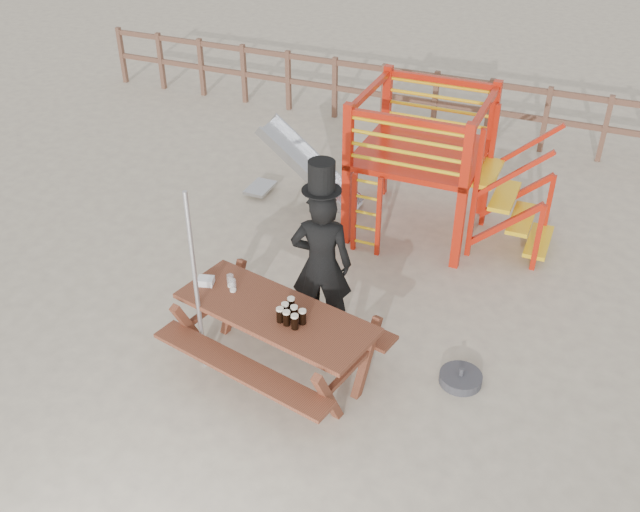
{
  "coord_description": "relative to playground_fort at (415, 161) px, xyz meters",
  "views": [
    {
      "loc": [
        2.5,
        -5.35,
        5.54
      ],
      "look_at": [
        -0.15,
        0.8,
        1.08
      ],
      "focal_mm": 40.0,
      "sensor_mm": 36.0,
      "label": 1
    }
  ],
  "objects": [
    {
      "name": "metal_pole",
      "position": [
        -1.23,
        -3.87,
        0.05
      ],
      "size": [
        0.05,
        0.05,
        2.25
      ],
      "primitive_type": "cylinder",
      "color": "#B2B2B7",
      "rests_on": "ground"
    },
    {
      "name": "picnic_table",
      "position": [
        -0.43,
        -3.62,
        -0.53
      ],
      "size": [
        2.48,
        1.95,
        0.86
      ],
      "rotation": [
        0.0,
        0.0,
        -0.21
      ],
      "color": "brown",
      "rests_on": "ground"
    },
    {
      "name": "stout_pints",
      "position": [
        -0.2,
        -3.71,
        -0.13
      ],
      "size": [
        0.31,
        0.33,
        0.17
      ],
      "color": "black",
      "rests_on": "picnic_table"
    },
    {
      "name": "ground",
      "position": [
        -0.12,
        -3.58,
        -1.07
      ],
      "size": [
        60.0,
        60.0,
        0.0
      ],
      "primitive_type": "plane",
      "color": "#C3B598",
      "rests_on": "ground"
    },
    {
      "name": "paper_bag",
      "position": [
        -1.36,
        -3.5,
        -0.17
      ],
      "size": [
        0.21,
        0.18,
        0.08
      ],
      "primitive_type": "cube",
      "rotation": [
        0.0,
        0.0,
        0.27
      ],
      "color": "white",
      "rests_on": "picnic_table"
    },
    {
      "name": "empty_glasses",
      "position": [
        -1.05,
        -3.46,
        -0.15
      ],
      "size": [
        0.14,
        0.15,
        0.15
      ],
      "color": "silver",
      "rests_on": "picnic_table"
    },
    {
      "name": "parasol_base",
      "position": [
        1.51,
        -2.99,
        -1.02
      ],
      "size": [
        0.48,
        0.48,
        0.2
      ],
      "color": "#36363B",
      "rests_on": "ground"
    },
    {
      "name": "playground_fort",
      "position": [
        0.0,
        0.0,
        0.0
      ],
      "size": [
        4.71,
        1.84,
        2.1
      ],
      "color": "red",
      "rests_on": "ground"
    },
    {
      "name": "man_with_hat",
      "position": [
        -0.25,
        -2.78,
        -0.06
      ],
      "size": [
        0.8,
        0.64,
        2.27
      ],
      "rotation": [
        0.0,
        0.0,
        3.43
      ],
      "color": "black",
      "rests_on": "ground"
    },
    {
      "name": "back_fence",
      "position": [
        -0.12,
        3.42,
        -0.34
      ],
      "size": [
        15.09,
        0.09,
        1.2
      ],
      "color": "brown",
      "rests_on": "ground"
    }
  ]
}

